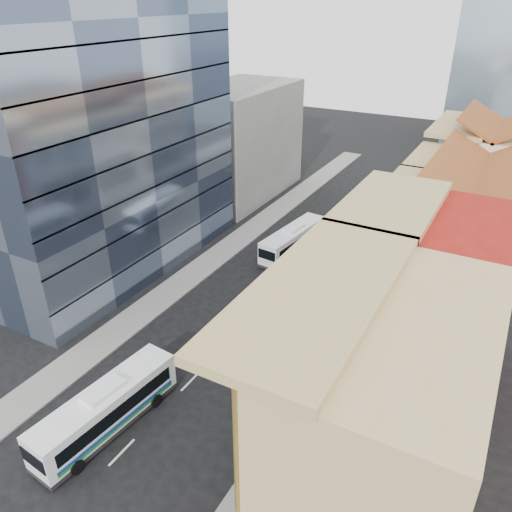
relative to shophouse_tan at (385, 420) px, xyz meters
The scene contains 14 objects.
ground 16.03m from the shophouse_tan, 160.35° to the right, with size 200.00×200.00×0.00m, color black.
sidewalk_right 18.82m from the shophouse_tan, 107.93° to the left, with size 3.00×90.00×0.15m, color slate.
sidewalk_left 28.82m from the shophouse_tan, 142.93° to the left, with size 3.00×90.00×0.15m, color slate.
shophouse_tan is the anchor object (origin of this frame).
shophouse_red 12.00m from the shophouse_tan, 90.00° to the left, with size 8.00×10.00×12.00m, color #A21B12.
shophouse_cream_near 21.52m from the shophouse_tan, 90.00° to the left, with size 8.00×9.00×10.00m, color white.
shophouse_cream_mid 30.52m from the shophouse_tan, 90.00° to the left, with size 8.00×9.00×10.00m, color white.
shophouse_cream_far 41.00m from the shophouse_tan, 90.00° to the left, with size 8.00×12.00×11.00m, color white.
office_tower 35.19m from the shophouse_tan, 155.70° to the left, with size 12.00×26.00×30.00m, color #404D66.
office_block_far 47.64m from the shophouse_tan, 129.04° to the left, with size 10.00×18.00×14.00m, color gray.
bus_left_near 16.84m from the shophouse_tan, 169.80° to the right, with size 2.35×10.04×3.22m, color white, non-canonical shape.
bus_left_far 29.27m from the shophouse_tan, 123.57° to the left, with size 2.25×9.59×3.07m, color white, non-canonical shape.
bus_right 14.91m from the shophouse_tan, 127.70° to the left, with size 2.64×11.27×3.61m, color white, non-canonical shape.
sedan_left 19.50m from the shophouse_tan, 165.96° to the right, with size 1.79×4.43×1.51m, color silver.
Camera 1 is at (16.96, -13.29, 24.14)m, focal length 35.00 mm.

